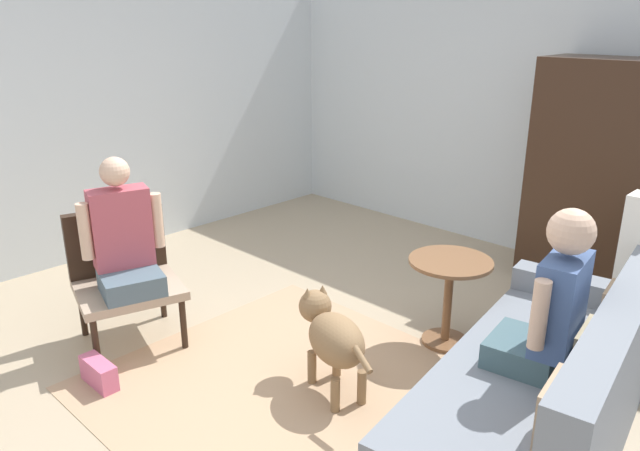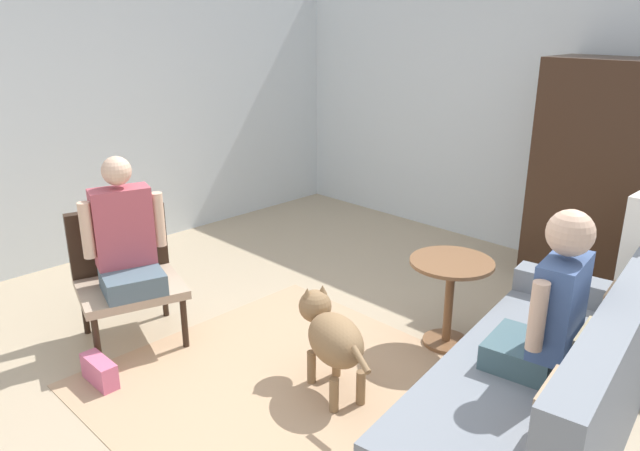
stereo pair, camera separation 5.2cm
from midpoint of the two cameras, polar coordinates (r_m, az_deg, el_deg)
name	(u,v)px [view 1 (the left image)]	position (r m, az deg, el deg)	size (l,w,h in m)	color
ground_plane	(311,383)	(3.92, -1.21, -14.61)	(7.24, 7.24, 0.00)	tan
back_wall	(551,118)	(5.90, 20.71, 9.42)	(6.58, 0.12, 2.60)	silver
left_wall	(99,116)	(6.02, -20.32, 9.64)	(0.12, 6.63, 2.60)	silver
area_rug	(315,402)	(3.74, -0.93, -16.32)	(2.60, 2.10, 0.01)	tan
couch	(549,389)	(3.50, 20.36, -14.27)	(1.19, 2.21, 0.93)	slate
armchair	(123,267)	(4.45, -18.42, -3.76)	(0.80, 0.83, 0.90)	black
person_on_couch	(552,305)	(3.26, 20.55, -7.05)	(0.46, 0.53, 0.88)	#415E66
person_on_armchair	(123,238)	(4.21, -18.37, -1.10)	(0.52, 0.53, 0.89)	slate
round_end_table	(449,288)	(4.23, 11.69, -5.78)	(0.56, 0.56, 0.63)	brown
dog	(332,335)	(3.68, 0.76, -10.30)	(0.76, 0.43, 0.59)	olive
column_lamp	(630,292)	(4.13, 26.88, -5.58)	(0.20, 0.20, 1.20)	#4C4742
armoire_cabinet	(594,177)	(5.38, 24.18, 4.18)	(0.94, 0.56, 1.87)	#382316
handbag	(99,373)	(4.10, -20.46, -12.91)	(0.30, 0.11, 0.17)	#D8668C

